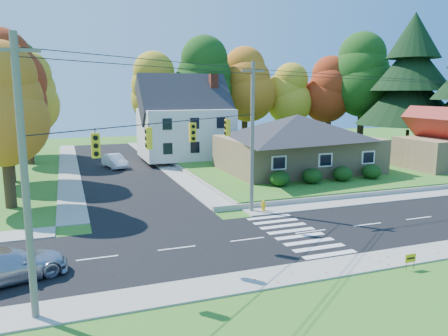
% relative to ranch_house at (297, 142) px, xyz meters
% --- Properties ---
extents(ground, '(120.00, 120.00, 0.00)m').
position_rel_ranch_house_xyz_m(ground, '(-8.00, -16.00, -3.27)').
color(ground, '#3D7923').
extents(road_main, '(90.00, 8.00, 0.02)m').
position_rel_ranch_house_xyz_m(road_main, '(-8.00, -16.00, -3.26)').
color(road_main, black).
rests_on(road_main, ground).
extents(road_cross, '(8.00, 44.00, 0.02)m').
position_rel_ranch_house_xyz_m(road_cross, '(-16.00, 10.00, -3.25)').
color(road_cross, black).
rests_on(road_cross, ground).
extents(sidewalk_north, '(90.00, 2.00, 0.08)m').
position_rel_ranch_house_xyz_m(sidewalk_north, '(-8.00, -11.00, -3.23)').
color(sidewalk_north, '#9C9A90').
rests_on(sidewalk_north, ground).
extents(sidewalk_south, '(90.00, 2.00, 0.08)m').
position_rel_ranch_house_xyz_m(sidewalk_south, '(-8.00, -21.00, -3.23)').
color(sidewalk_south, '#9C9A90').
rests_on(sidewalk_south, ground).
extents(lawn, '(30.00, 30.00, 0.50)m').
position_rel_ranch_house_xyz_m(lawn, '(5.00, 5.00, -3.02)').
color(lawn, '#3D7923').
rests_on(lawn, ground).
extents(ranch_house, '(14.60, 10.60, 5.40)m').
position_rel_ranch_house_xyz_m(ranch_house, '(0.00, 0.00, 0.00)').
color(ranch_house, tan).
rests_on(ranch_house, lawn).
extents(colonial_house, '(10.40, 8.40, 9.60)m').
position_rel_ranch_house_xyz_m(colonial_house, '(-7.96, 12.00, 1.32)').
color(colonial_house, silver).
rests_on(colonial_house, lawn).
extents(garage, '(7.30, 6.30, 4.60)m').
position_rel_ranch_house_xyz_m(garage, '(14.00, -4.01, -0.42)').
color(garage, tan).
rests_on(garage, lawn).
extents(hedge_row, '(10.70, 1.70, 1.27)m').
position_rel_ranch_house_xyz_m(hedge_row, '(-0.50, -6.20, -2.13)').
color(hedge_row, '#163A10').
rests_on(hedge_row, lawn).
extents(traffic_infrastructure, '(38.10, 10.66, 10.00)m').
position_rel_ranch_house_xyz_m(traffic_infrastructure, '(-8.15, -14.65, 1.88)').
color(traffic_infrastructure, '#666059').
rests_on(traffic_infrastructure, ground).
extents(tree_lot_0, '(6.72, 6.72, 12.51)m').
position_rel_ranch_house_xyz_m(tree_lot_0, '(-10.00, 18.00, 5.04)').
color(tree_lot_0, '#3F2A19').
rests_on(tree_lot_0, lawn).
extents(tree_lot_1, '(7.84, 7.84, 14.60)m').
position_rel_ranch_house_xyz_m(tree_lot_1, '(-4.00, 17.00, 6.35)').
color(tree_lot_1, '#3F2A19').
rests_on(tree_lot_1, lawn).
extents(tree_lot_2, '(7.28, 7.28, 13.56)m').
position_rel_ranch_house_xyz_m(tree_lot_2, '(2.00, 18.00, 5.70)').
color(tree_lot_2, '#3F2A19').
rests_on(tree_lot_2, lawn).
extents(tree_lot_3, '(6.16, 6.16, 11.47)m').
position_rel_ranch_house_xyz_m(tree_lot_3, '(8.00, 17.00, 4.39)').
color(tree_lot_3, '#3F2A19').
rests_on(tree_lot_3, lawn).
extents(tree_lot_4, '(6.72, 6.72, 12.51)m').
position_rel_ranch_house_xyz_m(tree_lot_4, '(14.00, 16.00, 5.04)').
color(tree_lot_4, '#3F2A19').
rests_on(tree_lot_4, lawn).
extents(tree_lot_5, '(8.40, 8.40, 15.64)m').
position_rel_ranch_house_xyz_m(tree_lot_5, '(18.00, 14.00, 7.00)').
color(tree_lot_5, '#3F2A19').
rests_on(tree_lot_5, lawn).
extents(conifer_east_a, '(12.80, 12.80, 16.96)m').
position_rel_ranch_house_xyz_m(conifer_east_a, '(19.00, 6.00, 6.12)').
color(conifer_east_a, '#3F2A19').
rests_on(conifer_east_a, lawn).
extents(tree_west_0, '(6.16, 6.16, 11.47)m').
position_rel_ranch_house_xyz_m(tree_west_0, '(-25.00, -4.00, 3.89)').
color(tree_west_0, '#3F2A19').
rests_on(tree_west_0, ground).
extents(tree_west_1, '(7.28, 7.28, 13.56)m').
position_rel_ranch_house_xyz_m(tree_west_1, '(-26.00, 6.00, 5.20)').
color(tree_west_1, '#3F2A19').
rests_on(tree_west_1, ground).
extents(tree_west_2, '(6.72, 6.72, 12.51)m').
position_rel_ranch_house_xyz_m(tree_west_2, '(-25.00, 16.00, 4.54)').
color(tree_west_2, '#3F2A19').
rests_on(tree_west_2, ground).
extents(tree_west_3, '(7.84, 7.84, 14.60)m').
position_rel_ranch_house_xyz_m(tree_west_3, '(-27.00, 24.00, 5.85)').
color(tree_west_3, '#3F2A19').
rests_on(tree_west_3, ground).
extents(silver_sedan, '(5.40, 3.53, 1.46)m').
position_rel_ranch_house_xyz_m(silver_sedan, '(-23.82, -17.44, -2.52)').
color(silver_sedan, silver).
rests_on(silver_sedan, road_main).
extents(white_car, '(2.50, 4.65, 1.46)m').
position_rel_ranch_house_xyz_m(white_car, '(-16.34, 10.08, -2.52)').
color(white_car, silver).
rests_on(white_car, road_cross).
extents(fire_hydrant, '(0.44, 0.34, 0.77)m').
position_rel_ranch_house_xyz_m(fire_hydrant, '(-8.73, -11.07, -2.90)').
color(fire_hydrant, '#EBAC0C').
rests_on(fire_hydrant, ground).
extents(yard_sign, '(0.60, 0.05, 0.75)m').
position_rel_ranch_house_xyz_m(yard_sign, '(-6.59, -22.33, -2.73)').
color(yard_sign, black).
rests_on(yard_sign, ground).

